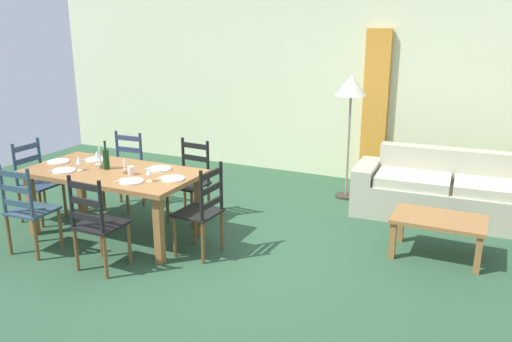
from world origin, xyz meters
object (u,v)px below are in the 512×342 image
Objects in this scene: dining_chair_head_west at (37,181)px; wine_glass_near_right at (149,171)px; dining_chair_near_right at (97,223)px; coffee_cup_primary at (131,171)px; coffee_table at (439,224)px; dining_chair_far_right at (190,181)px; wine_glass_near_left at (79,161)px; couch at (451,194)px; standing_lamp at (351,93)px; dining_chair_head_east at (202,211)px; dining_chair_near_left at (28,209)px; wine_bottle at (106,159)px; dining_chair_far_left at (125,171)px; dining_table at (113,178)px; wine_glass_far_left at (97,155)px.

wine_glass_near_right is at bearing -4.59° from dining_chair_head_west.
dining_chair_near_right reaches higher than coffee_cup_primary.
coffee_table is (4.45, 0.96, -0.12)m from dining_chair_head_west.
dining_chair_far_right is 1.29m from wine_glass_near_left.
standing_lamp is (-1.35, 0.18, 1.12)m from couch.
dining_chair_far_right is at bearing 75.56° from coffee_cup_primary.
dining_chair_far_right is 0.90m from coffee_cup_primary.
dining_chair_far_right is 3.15m from couch.
dining_chair_far_right is 1.07× the size of coffee_table.
dining_chair_head_west is at bearing -167.82° from coffee_table.
dining_chair_near_left is at bearing -155.91° from dining_chair_head_east.
wine_bottle is at bearing 63.39° from dining_chair_near_left.
dining_chair_head_west is at bearing -142.81° from standing_lamp.
coffee_table is (3.78, 0.17, -0.12)m from dining_chair_far_left.
dining_table is at bearing -164.06° from coffee_table.
dining_chair_far_right reaches higher than couch.
dining_chair_far_right is at bearing 96.68° from wine_glass_near_right.
dining_chair_far_right is 5.96× the size of wine_glass_near_left.
dining_chair_head_west is 2.28m from dining_chair_head_east.
dining_chair_head_east reaches higher than coffee_cup_primary.
dining_chair_near_left is 4.05m from standing_lamp.
coffee_cup_primary is at bearing 100.22° from dining_chair_near_right.
dining_chair_near_left is 5.96× the size of wine_glass_far_left.
coffee_table is (2.90, 1.69, -0.12)m from dining_chair_near_right.
dining_chair_head_east is at bearing -26.33° from dining_chair_far_left.
dining_chair_near_right is (0.41, -0.74, -0.19)m from dining_table.
wine_glass_far_left is 4.20m from couch.
standing_lamp is (0.83, 2.37, 0.93)m from dining_chair_head_east.
dining_chair_far_right reaches higher than wine_glass_far_left.
wine_glass_far_left is 3.23m from standing_lamp.
coffee_cup_primary is at bearing 42.86° from dining_chair_near_left.
wine_bottle reaches higher than couch.
coffee_table is (-0.01, -1.22, 0.06)m from couch.
dining_table is 0.65m from wine_glass_near_right.
wine_glass_near_left is (-1.46, -0.12, 0.38)m from dining_chair_head_east.
couch reaches higher than coffee_table.
couch is at bearing 20.14° from dining_chair_far_left.
coffee_cup_primary is (0.76, -0.81, 0.32)m from dining_chair_far_left.
dining_chair_near_left is 0.41× the size of couch.
couch is at bearing 40.48° from wine_glass_near_right.
dining_chair_near_right is 1.02m from wine_glass_near_left.
standing_lamp is at bearing 70.66° from dining_chair_head_east.
wine_glass_near_left is (0.16, 0.60, 0.38)m from dining_chair_near_left.
dining_chair_far_left is 0.41× the size of couch.
dining_chair_far_right is (0.97, 1.52, 0.00)m from dining_chair_near_left.
dining_chair_head_west reaches higher than wine_glass_near_left.
dining_chair_head_west is at bearing -179.19° from dining_table.
wine_glass_far_left is at bearing 9.38° from dining_chair_head_west.
coffee_table is 2.21m from standing_lamp.
dining_chair_head_west is at bearing 170.73° from wine_glass_near_left.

